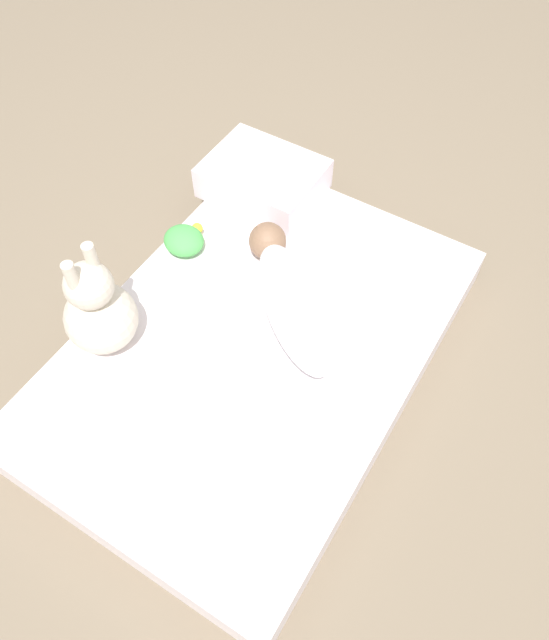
{
  "coord_description": "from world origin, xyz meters",
  "views": [
    {
      "loc": [
        -0.83,
        -0.58,
        1.64
      ],
      "look_at": [
        0.06,
        -0.03,
        0.18
      ],
      "focal_mm": 35.0,
      "sensor_mm": 36.0,
      "label": 1
    }
  ],
  "objects_px": {
    "pillow": "(263,178)",
    "turtle_plush": "(184,240)",
    "bunny_plush": "(98,311)",
    "swaddled_baby": "(291,298)"
  },
  "relations": [
    {
      "from": "pillow",
      "to": "turtle_plush",
      "type": "distance_m",
      "value": 0.37
    },
    {
      "from": "bunny_plush",
      "to": "swaddled_baby",
      "type": "bearing_deg",
      "value": -48.19
    },
    {
      "from": "pillow",
      "to": "turtle_plush",
      "type": "xyz_separation_m",
      "value": [
        -0.36,
        0.07,
        -0.02
      ]
    },
    {
      "from": "bunny_plush",
      "to": "turtle_plush",
      "type": "xyz_separation_m",
      "value": [
        0.4,
        0.02,
        -0.1
      ]
    },
    {
      "from": "bunny_plush",
      "to": "pillow",
      "type": "bearing_deg",
      "value": -3.86
    },
    {
      "from": "pillow",
      "to": "turtle_plush",
      "type": "height_order",
      "value": "pillow"
    },
    {
      "from": "swaddled_baby",
      "to": "bunny_plush",
      "type": "bearing_deg",
      "value": 83.18
    },
    {
      "from": "turtle_plush",
      "to": "pillow",
      "type": "bearing_deg",
      "value": -11.13
    },
    {
      "from": "turtle_plush",
      "to": "bunny_plush",
      "type": "bearing_deg",
      "value": -177.22
    },
    {
      "from": "swaddled_baby",
      "to": "bunny_plush",
      "type": "height_order",
      "value": "bunny_plush"
    }
  ]
}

